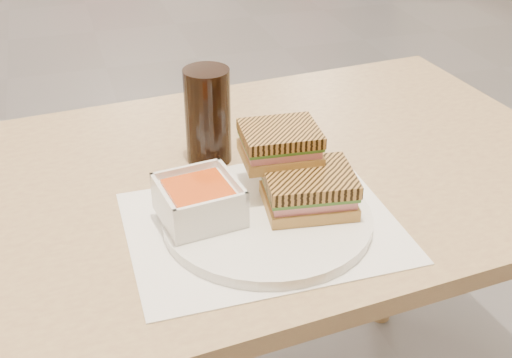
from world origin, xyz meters
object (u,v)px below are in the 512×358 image
object	(u,v)px
main_table	(228,234)
plate	(267,219)
soup_bowl	(199,202)
panini_lower	(309,190)
cola_glass	(208,116)

from	to	relation	value
main_table	plate	bearing A→B (deg)	-81.83
main_table	soup_bowl	bearing A→B (deg)	-120.33
plate	panini_lower	xyz separation A→B (m)	(0.06, 0.00, 0.04)
plate	soup_bowl	size ratio (longest dim) A/B	2.51
plate	cola_glass	world-z (taller)	cola_glass
main_table	cola_glass	size ratio (longest dim) A/B	7.83
main_table	plate	distance (m)	0.19
main_table	panini_lower	bearing A→B (deg)	-59.68
main_table	plate	size ratio (longest dim) A/B	4.19
main_table	panini_lower	distance (m)	0.23
soup_bowl	cola_glass	world-z (taller)	cola_glass
panini_lower	cola_glass	xyz separation A→B (m)	(-0.10, 0.21, 0.03)
main_table	soup_bowl	world-z (taller)	soup_bowl
plate	panini_lower	bearing A→B (deg)	2.37
panini_lower	cola_glass	bearing A→B (deg)	114.61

